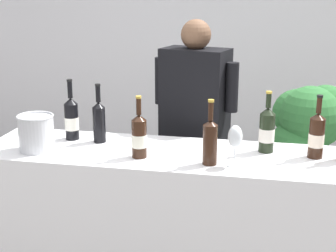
{
  "coord_description": "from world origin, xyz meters",
  "views": [
    {
      "loc": [
        0.44,
        -2.49,
        1.84
      ],
      "look_at": [
        -0.05,
        0.0,
        1.1
      ],
      "focal_mm": 52.0,
      "sensor_mm": 36.0,
      "label": 1
    }
  ],
  "objects_px": {
    "wine_bottle_0": "(99,120)",
    "wine_bottle_2": "(317,135)",
    "ice_bucket": "(36,132)",
    "wine_glass": "(235,138)",
    "wine_bottle_3": "(139,136)",
    "wine_bottle_4": "(72,119)",
    "wine_bottle_1": "(210,141)",
    "wine_bottle_5": "(267,130)",
    "person_server": "(194,147)",
    "potted_shrub": "(306,134)"
  },
  "relations": [
    {
      "from": "wine_bottle_2",
      "to": "wine_bottle_4",
      "type": "bearing_deg",
      "value": 177.85
    },
    {
      "from": "wine_bottle_2",
      "to": "person_server",
      "type": "xyz_separation_m",
      "value": [
        -0.72,
        0.51,
        -0.28
      ]
    },
    {
      "from": "wine_bottle_1",
      "to": "wine_bottle_5",
      "type": "xyz_separation_m",
      "value": [
        0.28,
        0.26,
        -0.0
      ]
    },
    {
      "from": "wine_bottle_0",
      "to": "wine_bottle_4",
      "type": "height_order",
      "value": "wine_bottle_4"
    },
    {
      "from": "wine_glass",
      "to": "person_server",
      "type": "height_order",
      "value": "person_server"
    },
    {
      "from": "wine_bottle_5",
      "to": "wine_glass",
      "type": "distance_m",
      "value": 0.31
    },
    {
      "from": "wine_bottle_5",
      "to": "ice_bucket",
      "type": "xyz_separation_m",
      "value": [
        -1.25,
        -0.23,
        -0.02
      ]
    },
    {
      "from": "wine_bottle_3",
      "to": "wine_bottle_2",
      "type": "bearing_deg",
      "value": 11.05
    },
    {
      "from": "wine_bottle_0",
      "to": "wine_bottle_2",
      "type": "height_order",
      "value": "wine_bottle_0"
    },
    {
      "from": "wine_bottle_2",
      "to": "wine_bottle_5",
      "type": "height_order",
      "value": "same"
    },
    {
      "from": "wine_bottle_2",
      "to": "person_server",
      "type": "distance_m",
      "value": 0.93
    },
    {
      "from": "wine_bottle_4",
      "to": "wine_bottle_5",
      "type": "xyz_separation_m",
      "value": [
        1.14,
        -0.01,
        -0.0
      ]
    },
    {
      "from": "wine_bottle_2",
      "to": "ice_bucket",
      "type": "distance_m",
      "value": 1.52
    },
    {
      "from": "wine_glass",
      "to": "wine_bottle_1",
      "type": "bearing_deg",
      "value": 178.53
    },
    {
      "from": "wine_bottle_2",
      "to": "wine_bottle_1",
      "type": "bearing_deg",
      "value": -158.54
    },
    {
      "from": "wine_bottle_2",
      "to": "wine_bottle_5",
      "type": "relative_size",
      "value": 1.0
    },
    {
      "from": "wine_bottle_4",
      "to": "ice_bucket",
      "type": "height_order",
      "value": "wine_bottle_4"
    },
    {
      "from": "potted_shrub",
      "to": "wine_glass",
      "type": "bearing_deg",
      "value": -109.92
    },
    {
      "from": "wine_bottle_2",
      "to": "potted_shrub",
      "type": "height_order",
      "value": "wine_bottle_2"
    },
    {
      "from": "wine_bottle_5",
      "to": "person_server",
      "type": "bearing_deg",
      "value": 135.12
    },
    {
      "from": "ice_bucket",
      "to": "potted_shrub",
      "type": "relative_size",
      "value": 0.18
    },
    {
      "from": "wine_bottle_4",
      "to": "wine_glass",
      "type": "distance_m",
      "value": 1.02
    },
    {
      "from": "potted_shrub",
      "to": "wine_bottle_3",
      "type": "bearing_deg",
      "value": -128.2
    },
    {
      "from": "wine_bottle_4",
      "to": "potted_shrub",
      "type": "bearing_deg",
      "value": 34.61
    },
    {
      "from": "wine_bottle_2",
      "to": "wine_glass",
      "type": "relative_size",
      "value": 1.58
    },
    {
      "from": "wine_bottle_2",
      "to": "ice_bucket",
      "type": "xyz_separation_m",
      "value": [
        -1.51,
        -0.18,
        -0.02
      ]
    },
    {
      "from": "wine_bottle_4",
      "to": "ice_bucket",
      "type": "relative_size",
      "value": 1.79
    },
    {
      "from": "wine_bottle_0",
      "to": "wine_glass",
      "type": "bearing_deg",
      "value": -17.04
    },
    {
      "from": "wine_bottle_0",
      "to": "ice_bucket",
      "type": "height_order",
      "value": "wine_bottle_0"
    },
    {
      "from": "wine_bottle_0",
      "to": "potted_shrub",
      "type": "bearing_deg",
      "value": 38.88
    },
    {
      "from": "wine_bottle_0",
      "to": "wine_bottle_2",
      "type": "bearing_deg",
      "value": -1.41
    },
    {
      "from": "wine_bottle_4",
      "to": "person_server",
      "type": "relative_size",
      "value": 0.22
    },
    {
      "from": "ice_bucket",
      "to": "wine_bottle_2",
      "type": "bearing_deg",
      "value": 6.83
    },
    {
      "from": "wine_bottle_0",
      "to": "ice_bucket",
      "type": "bearing_deg",
      "value": -144.27
    },
    {
      "from": "person_server",
      "to": "wine_bottle_1",
      "type": "bearing_deg",
      "value": -75.77
    },
    {
      "from": "wine_glass",
      "to": "person_server",
      "type": "relative_size",
      "value": 0.13
    },
    {
      "from": "potted_shrub",
      "to": "wine_bottle_4",
      "type": "bearing_deg",
      "value": -145.39
    },
    {
      "from": "wine_bottle_0",
      "to": "wine_bottle_3",
      "type": "relative_size",
      "value": 1.03
    },
    {
      "from": "potted_shrub",
      "to": "wine_bottle_0",
      "type": "bearing_deg",
      "value": -141.12
    },
    {
      "from": "wine_bottle_5",
      "to": "ice_bucket",
      "type": "relative_size",
      "value": 1.68
    },
    {
      "from": "wine_bottle_2",
      "to": "wine_bottle_3",
      "type": "xyz_separation_m",
      "value": [
        -0.92,
        -0.18,
        -0.0
      ]
    },
    {
      "from": "person_server",
      "to": "potted_shrub",
      "type": "relative_size",
      "value": 1.43
    },
    {
      "from": "wine_bottle_0",
      "to": "wine_bottle_3",
      "type": "xyz_separation_m",
      "value": [
        0.29,
        -0.21,
        -0.01
      ]
    },
    {
      "from": "wine_bottle_2",
      "to": "wine_glass",
      "type": "height_order",
      "value": "wine_bottle_2"
    },
    {
      "from": "wine_bottle_1",
      "to": "person_server",
      "type": "bearing_deg",
      "value": 104.23
    },
    {
      "from": "wine_bottle_4",
      "to": "wine_glass",
      "type": "height_order",
      "value": "wine_bottle_4"
    },
    {
      "from": "wine_bottle_5",
      "to": "wine_bottle_2",
      "type": "bearing_deg",
      "value": -9.99
    },
    {
      "from": "wine_bottle_1",
      "to": "wine_bottle_2",
      "type": "bearing_deg",
      "value": 21.46
    },
    {
      "from": "wine_bottle_4",
      "to": "wine_bottle_0",
      "type": "bearing_deg",
      "value": -7.17
    },
    {
      "from": "wine_bottle_2",
      "to": "wine_bottle_4",
      "type": "relative_size",
      "value": 0.94
    }
  ]
}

